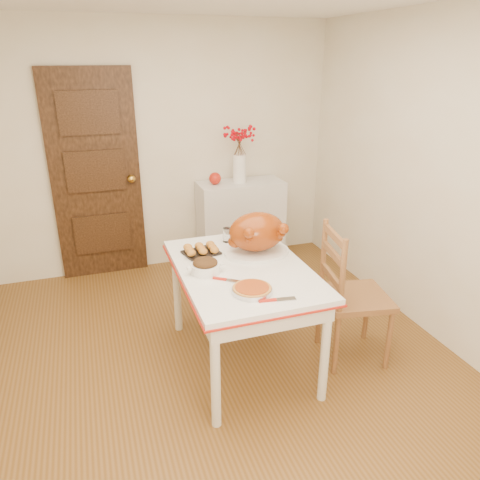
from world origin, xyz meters
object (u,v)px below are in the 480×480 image
object	(u,v)px
turkey_platter	(257,234)
sideboard	(241,222)
kitchen_table	(242,315)
chair_oak	(356,294)
pumpkin_pie	(252,289)

from	to	relation	value
turkey_platter	sideboard	bearing A→B (deg)	70.63
kitchen_table	chair_oak	size ratio (longest dim) A/B	1.25
sideboard	chair_oak	xyz separation A→B (m)	(0.23, -1.93, 0.07)
kitchen_table	pumpkin_pie	distance (m)	0.56
chair_oak	turkey_platter	xyz separation A→B (m)	(-0.63, 0.38, 0.41)
sideboard	pumpkin_pie	world-z (taller)	sideboard
sideboard	pumpkin_pie	bearing A→B (deg)	-107.08
kitchen_table	chair_oak	world-z (taller)	chair_oak
kitchen_table	turkey_platter	xyz separation A→B (m)	(0.18, 0.19, 0.54)
sideboard	pumpkin_pie	xyz separation A→B (m)	(-0.65, -2.10, 0.35)
kitchen_table	turkey_platter	world-z (taller)	turkey_platter
sideboard	pumpkin_pie	distance (m)	2.23
chair_oak	turkey_platter	distance (m)	0.85
sideboard	kitchen_table	world-z (taller)	sideboard
turkey_platter	pumpkin_pie	xyz separation A→B (m)	(-0.24, -0.56, -0.13)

